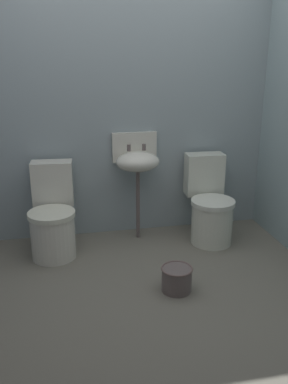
{
  "coord_description": "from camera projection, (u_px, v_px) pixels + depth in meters",
  "views": [
    {
      "loc": [
        -0.6,
        -2.63,
        1.72
      ],
      "look_at": [
        0.0,
        0.3,
        0.7
      ],
      "focal_mm": 39.26,
      "sensor_mm": 36.0,
      "label": 1
    }
  ],
  "objects": [
    {
      "name": "bucket",
      "position": [
        177.0,
        278.0,
        3.13
      ],
      "size": [
        0.24,
        0.24,
        0.19
      ],
      "color": "#655957",
      "rests_on": "ground"
    },
    {
      "name": "wall_back",
      "position": [
        123.0,
        106.0,
        3.86
      ],
      "size": [
        3.13,
        0.1,
        2.45
      ],
      "primitive_type": "cube",
      "color": "#92A2A8",
      "rests_on": "ground"
    },
    {
      "name": "toilet_left",
      "position": [
        53.0,
        219.0,
        3.65
      ],
      "size": [
        0.43,
        0.62,
        0.78
      ],
      "rotation": [
        0.0,
        0.0,
        3.07
      ],
      "color": "silver",
      "rests_on": "ground"
    },
    {
      "name": "toilet_right",
      "position": [
        210.0,
        207.0,
        3.92
      ],
      "size": [
        0.41,
        0.6,
        0.78
      ],
      "rotation": [
        0.0,
        0.0,
        3.1
      ],
      "color": "silver",
      "rests_on": "ground"
    },
    {
      "name": "ground_plane",
      "position": [
        152.0,
        299.0,
        3.12
      ],
      "size": [
        3.13,
        2.78,
        0.08
      ],
      "primitive_type": "cube",
      "color": "slate"
    },
    {
      "name": "sink",
      "position": [
        137.0,
        161.0,
        3.83
      ],
      "size": [
        0.42,
        0.35,
        0.99
      ],
      "color": "#655957",
      "rests_on": "ground"
    }
  ]
}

